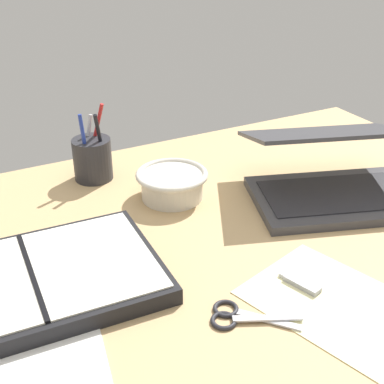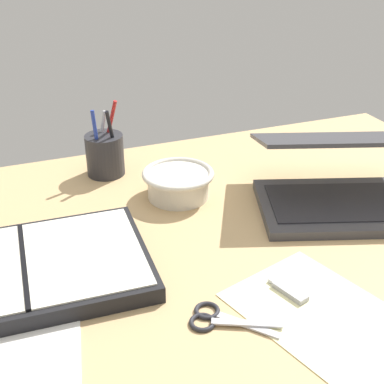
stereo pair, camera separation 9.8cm
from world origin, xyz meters
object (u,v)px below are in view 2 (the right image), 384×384
at_px(bowl, 178,182).
at_px(pen_cup, 105,154).
at_px(laptop, 341,182).
at_px(scissors, 215,318).
at_px(planner, 25,271).

bearing_deg(bowl, pen_cup, 125.41).
xyz_separation_m(laptop, scissors, (-0.37, -0.23, -0.05)).
relative_size(laptop, pen_cup, 2.39).
bearing_deg(pen_cup, scissors, -86.13).
bearing_deg(bowl, planner, -151.90).
xyz_separation_m(bowl, pen_cup, (-0.11, 0.16, 0.02)).
relative_size(planner, scissors, 3.22).
xyz_separation_m(bowl, scissors, (-0.08, -0.37, -0.03)).
xyz_separation_m(planner, scissors, (0.25, -0.20, -0.01)).
height_order(pen_cup, scissors, pen_cup).
relative_size(bowl, planner, 0.36).
height_order(laptop, bowl, laptop).
bearing_deg(scissors, bowl, 115.58).
relative_size(bowl, scissors, 1.18).
height_order(laptop, scissors, laptop).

